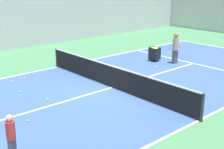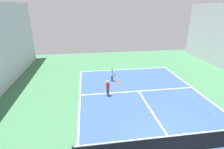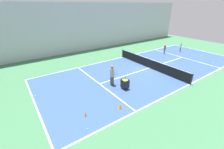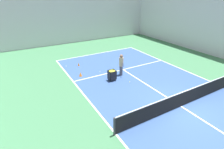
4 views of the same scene
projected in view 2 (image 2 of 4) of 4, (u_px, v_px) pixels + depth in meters
line_baseline_near at (124, 70)px, 19.16m from camera, size 9.43×0.10×0.00m
line_service_near at (138, 91)px, 14.24m from camera, size 9.43×0.10×0.00m
tennis_net at (180, 144)px, 8.04m from camera, size 9.73×0.10×1.06m
player_near_baseline at (112, 74)px, 15.89m from camera, size 0.42×0.54×1.22m
child_midcourt at (108, 87)px, 13.17m from camera, size 0.34×0.34×1.32m
training_cone_1 at (118, 81)px, 15.77m from camera, size 0.26×0.26×0.28m
tennis_ball_1 at (209, 109)px, 11.66m from camera, size 0.07×0.07×0.07m
tennis_ball_2 at (141, 76)px, 17.20m from camera, size 0.07×0.07×0.07m
tennis_ball_3 at (162, 79)px, 16.58m from camera, size 0.07×0.07×0.07m
tennis_ball_4 at (159, 83)px, 15.70m from camera, size 0.07×0.07×0.07m
tennis_ball_8 at (113, 70)px, 19.01m from camera, size 0.07×0.07×0.07m
tennis_ball_9 at (199, 103)px, 12.46m from camera, size 0.07×0.07×0.07m
tennis_ball_10 at (163, 114)px, 11.14m from camera, size 0.07×0.07×0.07m
tennis_ball_11 at (215, 115)px, 11.09m from camera, size 0.07×0.07×0.07m
tennis_ball_12 at (183, 108)px, 11.81m from camera, size 0.07×0.07×0.07m
tennis_ball_14 at (171, 83)px, 15.70m from camera, size 0.07×0.07×0.07m
tennis_ball_15 at (107, 70)px, 19.04m from camera, size 0.07×0.07×0.07m
tennis_ball_16 at (151, 69)px, 19.33m from camera, size 0.07×0.07×0.07m
tennis_ball_17 at (81, 87)px, 14.92m from camera, size 0.07×0.07×0.07m
tennis_ball_18 at (136, 103)px, 12.42m from camera, size 0.07×0.07×0.07m
tennis_ball_19 at (78, 107)px, 11.96m from camera, size 0.07×0.07×0.07m
tennis_ball_21 at (141, 77)px, 17.09m from camera, size 0.07×0.07×0.07m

